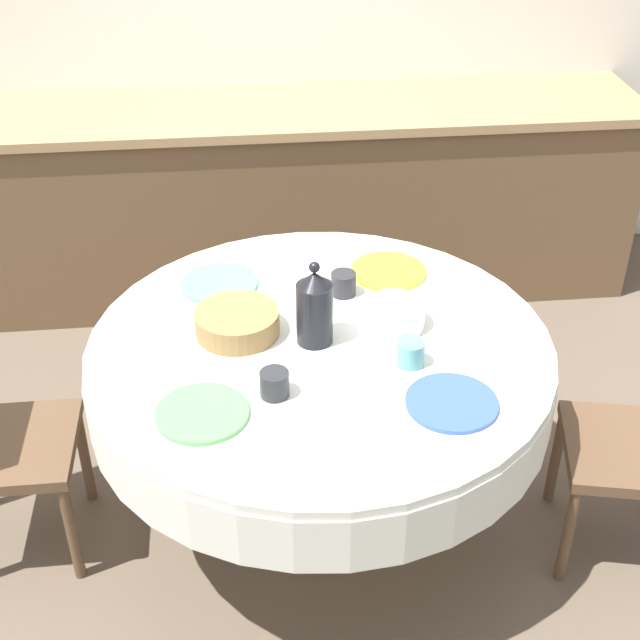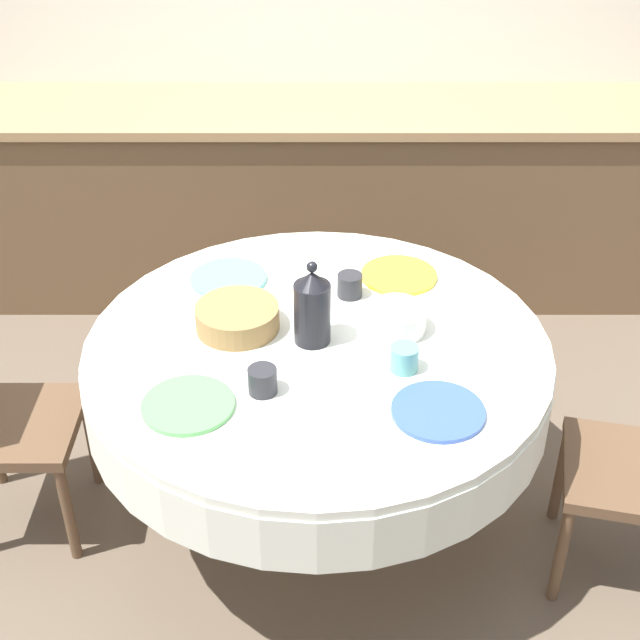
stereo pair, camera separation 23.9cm
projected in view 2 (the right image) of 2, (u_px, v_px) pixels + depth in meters
name	position (u px, v px, depth m)	size (l,w,h in m)	color
ground_plane	(320.00, 516.00, 3.12)	(12.00, 12.00, 0.00)	brown
kitchen_counter	(321.00, 199.00, 4.17)	(3.24, 0.64, 0.91)	brown
dining_table	(320.00, 374.00, 2.77)	(1.43, 1.43, 0.74)	olive
plate_near_left	(190.00, 405.00, 2.44)	(0.26, 0.26, 0.01)	#5BA85B
cup_near_left	(265.00, 380.00, 2.48)	(0.08, 0.08, 0.08)	#28282D
plate_near_right	(441.00, 411.00, 2.42)	(0.26, 0.26, 0.01)	#3856AD
cup_near_right	(407.00, 359.00, 2.57)	(0.08, 0.08, 0.08)	#5BA39E
plate_far_left	(231.00, 278.00, 3.00)	(0.26, 0.26, 0.01)	#60BCB7
cup_far_left	(240.00, 307.00, 2.79)	(0.08, 0.08, 0.08)	#28282D
plate_far_right	(402.00, 275.00, 3.02)	(0.26, 0.26, 0.01)	yellow
cup_far_right	(352.00, 285.00, 2.90)	(0.08, 0.08, 0.08)	#28282D
coffee_carafe	(315.00, 307.00, 2.64)	(0.11, 0.11, 0.27)	black
bread_basket	(240.00, 317.00, 2.74)	(0.26, 0.26, 0.08)	olive
fruit_bowl	(399.00, 319.00, 2.74)	(0.18, 0.18, 0.08)	silver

